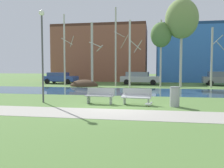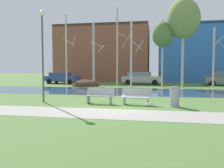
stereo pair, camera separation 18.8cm
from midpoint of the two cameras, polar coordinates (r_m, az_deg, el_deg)
ground_plane at (r=21.89m, az=5.37°, el=-1.37°), size 120.00×120.00×0.00m
paved_path_strip at (r=10.35m, az=-0.62°, el=-7.19°), size 60.00×2.34×0.01m
river_band at (r=20.18m, az=4.92°, el=-1.80°), size 80.00×6.64×0.01m
soil_mound at (r=26.34m, az=-6.20°, el=-0.49°), size 3.13×2.75×1.46m
bench_left at (r=13.18m, az=-2.60°, el=-2.75°), size 1.65×0.71×0.87m
bench_right at (r=12.87m, az=6.32°, el=-2.93°), size 1.65×0.71×0.87m
trash_bin at (r=12.56m, az=15.31°, el=-2.92°), size 0.52×0.52×1.03m
seagull at (r=12.35m, az=9.24°, el=-4.83°), size 0.43×0.16×0.26m
streetlamp at (r=14.25m, az=-16.14°, el=9.94°), size 0.32×0.32×5.28m
birch_far_left at (r=28.43m, az=-10.79°, el=8.20°), size 1.28×2.19×8.25m
birch_left at (r=25.90m, az=-4.20°, el=7.21°), size 1.38×2.37×6.92m
birch_center_left at (r=26.30m, az=1.56°, el=9.02°), size 1.51×2.39×8.62m
birch_center at (r=25.11m, az=4.99°, el=7.45°), size 1.41×2.47×7.03m
birch_center_right at (r=25.46m, az=12.38°, el=11.50°), size 2.16×2.16×6.99m
birch_right at (r=25.86m, az=17.12°, el=14.83°), size 3.34×3.34×9.02m
birch_far_right at (r=26.28m, az=23.71°, el=6.09°), size 1.45×2.33×6.14m
parked_van_nearest_blue at (r=31.11m, az=-11.87°, el=1.53°), size 4.40×2.34×1.44m
parked_sedan_second_silver at (r=29.02m, az=7.32°, el=1.50°), size 4.91×2.26×1.54m
parked_hatch_third_grey at (r=29.83m, az=25.74°, el=1.26°), size 4.57×2.30×1.60m
building_brick_low at (r=39.41m, az=-1.53°, el=7.22°), size 14.30×9.62×8.59m
building_blue_store at (r=39.13m, az=21.09°, el=6.80°), size 13.02×9.50×8.33m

